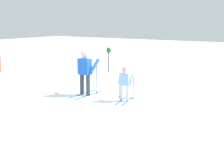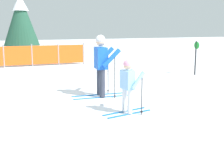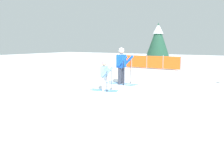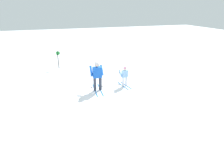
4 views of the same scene
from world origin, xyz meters
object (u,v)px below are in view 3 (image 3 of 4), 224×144
object	(u,v)px
skier_adult	(122,62)
safety_fence	(147,62)
skier_child	(104,73)
conifer_far	(158,39)

from	to	relation	value
skier_adult	safety_fence	xyz separation A→B (m)	(-1.38, 6.46, -0.47)
skier_adult	skier_child	distance (m)	1.64
skier_adult	conifer_far	distance (m)	9.90
skier_adult	conifer_far	bearing A→B (deg)	102.10
skier_adult	skier_child	bearing A→B (deg)	-84.42
skier_adult	safety_fence	world-z (taller)	skier_adult
safety_fence	skier_child	bearing A→B (deg)	-79.68
skier_child	conifer_far	bearing A→B (deg)	87.10
skier_child	conifer_far	size ratio (longest dim) A/B	0.33
safety_fence	skier_adult	bearing A→B (deg)	-77.97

